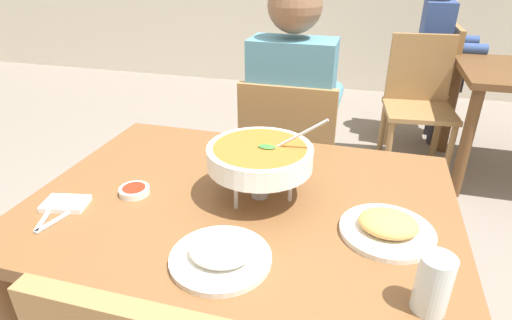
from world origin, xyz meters
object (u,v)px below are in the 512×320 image
object	(u,v)px
sauce_dish	(134,190)
drink_glass	(433,287)
chair_bg_middle	(433,78)
rice_plate	(220,254)
chair_diner_main	(289,160)
diner_main	(292,110)
curry_bowl	(260,157)
patron_bg_middle	(438,46)
dining_table_main	(243,228)
appetizer_plate	(387,227)
chair_bg_right	(419,96)

from	to	relation	value
sauce_dish	drink_glass	bearing A→B (deg)	-16.30
chair_bg_middle	rice_plate	bearing A→B (deg)	-105.67
drink_glass	chair_diner_main	bearing A→B (deg)	115.39
diner_main	curry_bowl	size ratio (longest dim) A/B	3.94
patron_bg_middle	dining_table_main	bearing A→B (deg)	-107.89
rice_plate	chair_bg_middle	distance (m)	2.79
diner_main	curry_bowl	distance (m)	0.75
rice_plate	patron_bg_middle	distance (m)	2.82
chair_diner_main	dining_table_main	bearing A→B (deg)	-90.00
chair_diner_main	sauce_dish	xyz separation A→B (m)	(-0.32, -0.79, 0.24)
chair_diner_main	diner_main	xyz separation A→B (m)	(0.00, 0.03, 0.24)
chair_diner_main	appetizer_plate	world-z (taller)	chair_diner_main
dining_table_main	rice_plate	xyz separation A→B (m)	(0.03, -0.28, 0.13)
curry_bowl	drink_glass	distance (m)	0.55
rice_plate	patron_bg_middle	size ratio (longest dim) A/B	0.18
rice_plate	chair_bg_middle	xyz separation A→B (m)	(0.75, 2.68, -0.25)
patron_bg_middle	appetizer_plate	bearing A→B (deg)	-98.56
dining_table_main	patron_bg_middle	bearing A→B (deg)	72.11
sauce_dish	chair_diner_main	bearing A→B (deg)	68.32
rice_plate	curry_bowl	bearing A→B (deg)	87.53
patron_bg_middle	diner_main	bearing A→B (deg)	-115.15
chair_bg_middle	chair_bg_right	distance (m)	0.50
appetizer_plate	drink_glass	world-z (taller)	drink_glass
curry_bowl	sauce_dish	world-z (taller)	curry_bowl
diner_main	chair_bg_right	world-z (taller)	diner_main
chair_bg_right	patron_bg_middle	size ratio (longest dim) A/B	0.69
diner_main	sauce_dish	distance (m)	0.89
diner_main	drink_glass	bearing A→B (deg)	-65.30
curry_bowl	sauce_dish	distance (m)	0.39
sauce_dish	patron_bg_middle	size ratio (longest dim) A/B	0.07
diner_main	drink_glass	size ratio (longest dim) A/B	10.08
chair_diner_main	chair_bg_middle	xyz separation A→B (m)	(0.79, 1.67, 0.00)
diner_main	curry_bowl	bearing A→B (deg)	-86.29
chair_bg_right	drink_glass	bearing A→B (deg)	-94.20
sauce_dish	rice_plate	bearing A→B (deg)	-31.35
appetizer_plate	chair_bg_right	xyz separation A→B (m)	(0.24, 1.98, -0.25)
sauce_dish	chair_bg_right	distance (m)	2.22
curry_bowl	diner_main	bearing A→B (deg)	93.71
chair_diner_main	drink_glass	distance (m)	1.18
rice_plate	sauce_dish	size ratio (longest dim) A/B	2.67
rice_plate	drink_glass	bearing A→B (deg)	-2.74
drink_glass	chair_bg_right	size ratio (longest dim) A/B	0.14
diner_main	appetizer_plate	distance (m)	0.92
drink_glass	appetizer_plate	bearing A→B (deg)	108.74
diner_main	rice_plate	world-z (taller)	diner_main
dining_table_main	rice_plate	size ratio (longest dim) A/B	5.08
patron_bg_middle	curry_bowl	bearing A→B (deg)	-107.00
drink_glass	chair_bg_right	distance (m)	2.24
curry_bowl	appetizer_plate	size ratio (longest dim) A/B	1.39
drink_glass	patron_bg_middle	size ratio (longest dim) A/B	0.10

